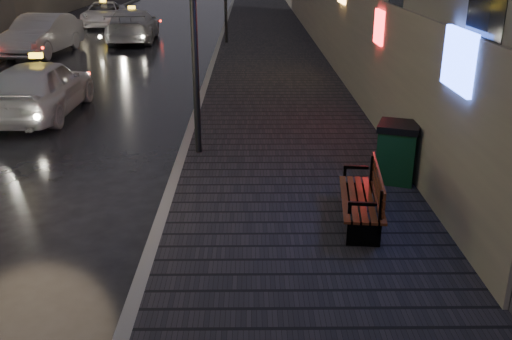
{
  "coord_description": "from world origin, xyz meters",
  "views": [
    {
      "loc": [
        3.0,
        -5.94,
        4.33
      ],
      "look_at": [
        3.09,
        3.04,
        0.85
      ],
      "focal_mm": 40.0,
      "sensor_mm": 36.0,
      "label": 1
    }
  ],
  "objects_px": {
    "car_left_mid": "(42,35)",
    "taxi_far": "(104,14)",
    "bench": "(366,197)",
    "trash_bin": "(397,152)",
    "taxi_mid": "(133,25)",
    "taxi_near": "(40,87)"
  },
  "relations": [
    {
      "from": "taxi_near",
      "to": "taxi_mid",
      "type": "xyz_separation_m",
      "value": [
        -0.1,
        13.83,
        0.0
      ]
    },
    {
      "from": "car_left_mid",
      "to": "taxi_far",
      "type": "bearing_deg",
      "value": 94.27
    },
    {
      "from": "bench",
      "to": "taxi_far",
      "type": "xyz_separation_m",
      "value": [
        -10.72,
        27.4,
        0.09
      ]
    },
    {
      "from": "bench",
      "to": "car_left_mid",
      "type": "distance_m",
      "value": 20.42
    },
    {
      "from": "bench",
      "to": "car_left_mid",
      "type": "xyz_separation_m",
      "value": [
        -11.01,
        17.2,
        0.24
      ]
    },
    {
      "from": "bench",
      "to": "taxi_far",
      "type": "height_order",
      "value": "taxi_far"
    },
    {
      "from": "taxi_near",
      "to": "car_left_mid",
      "type": "distance_m",
      "value": 10.61
    },
    {
      "from": "trash_bin",
      "to": "taxi_far",
      "type": "height_order",
      "value": "taxi_far"
    },
    {
      "from": "trash_bin",
      "to": "taxi_near",
      "type": "xyz_separation_m",
      "value": [
        -8.58,
        5.26,
        0.07
      ]
    },
    {
      "from": "taxi_mid",
      "to": "taxi_far",
      "type": "bearing_deg",
      "value": -68.77
    },
    {
      "from": "taxi_mid",
      "to": "taxi_far",
      "type": "distance_m",
      "value": 7.09
    },
    {
      "from": "bench",
      "to": "taxi_mid",
      "type": "relative_size",
      "value": 0.34
    },
    {
      "from": "trash_bin",
      "to": "taxi_mid",
      "type": "distance_m",
      "value": 20.97
    },
    {
      "from": "car_left_mid",
      "to": "taxi_mid",
      "type": "relative_size",
      "value": 0.94
    },
    {
      "from": "car_left_mid",
      "to": "taxi_mid",
      "type": "bearing_deg",
      "value": 54.9
    },
    {
      "from": "taxi_near",
      "to": "trash_bin",
      "type": "bearing_deg",
      "value": 149.33
    },
    {
      "from": "bench",
      "to": "trash_bin",
      "type": "height_order",
      "value": "trash_bin"
    },
    {
      "from": "trash_bin",
      "to": "taxi_near",
      "type": "distance_m",
      "value": 10.07
    },
    {
      "from": "trash_bin",
      "to": "taxi_far",
      "type": "xyz_separation_m",
      "value": [
        -11.66,
        25.53,
        -0.03
      ]
    },
    {
      "from": "taxi_near",
      "to": "car_left_mid",
      "type": "xyz_separation_m",
      "value": [
        -3.37,
        10.07,
        0.05
      ]
    },
    {
      "from": "car_left_mid",
      "to": "bench",
      "type": "bearing_deg",
      "value": -51.49
    },
    {
      "from": "car_left_mid",
      "to": "taxi_far",
      "type": "distance_m",
      "value": 10.21
    }
  ]
}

